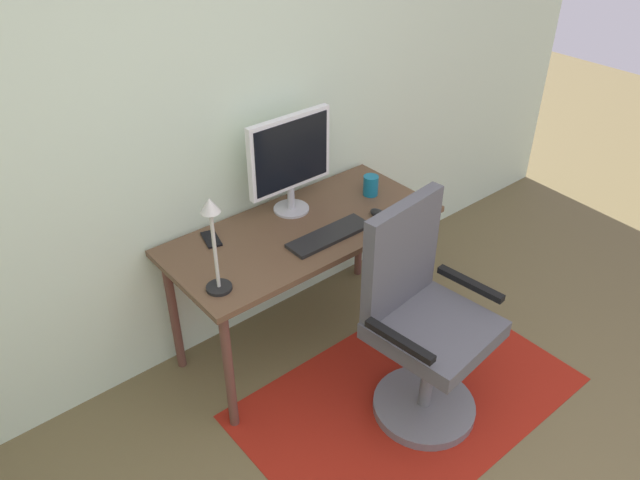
% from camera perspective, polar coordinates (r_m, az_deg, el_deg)
% --- Properties ---
extents(wall_back, '(6.00, 0.10, 2.60)m').
position_cam_1_polar(wall_back, '(2.81, -14.80, 10.89)').
color(wall_back, silver).
rests_on(wall_back, ground).
extents(area_rug, '(1.60, 1.02, 0.01)m').
position_cam_1_polar(area_rug, '(3.18, 8.05, -14.02)').
color(area_rug, maroon).
rests_on(area_rug, ground).
extents(desk, '(1.36, 0.61, 0.72)m').
position_cam_1_polar(desk, '(3.06, -1.55, -0.07)').
color(desk, brown).
rests_on(desk, ground).
extents(monitor, '(0.47, 0.18, 0.50)m').
position_cam_1_polar(monitor, '(3.02, -2.76, 7.59)').
color(monitor, '#B2B2B7').
rests_on(monitor, desk).
extents(keyboard, '(0.43, 0.13, 0.02)m').
position_cam_1_polar(keyboard, '(2.94, 0.84, 0.43)').
color(keyboard, black).
rests_on(keyboard, desk).
extents(computer_mouse, '(0.06, 0.10, 0.03)m').
position_cam_1_polar(computer_mouse, '(3.11, 5.38, 2.40)').
color(computer_mouse, black).
rests_on(computer_mouse, desk).
extents(coffee_cup, '(0.08, 0.08, 0.11)m').
position_cam_1_polar(coffee_cup, '(3.28, 4.65, 4.99)').
color(coffee_cup, '#146888').
rests_on(coffee_cup, desk).
extents(cell_phone, '(0.10, 0.15, 0.01)m').
position_cam_1_polar(cell_phone, '(2.97, -9.91, 0.09)').
color(cell_phone, black).
rests_on(cell_phone, desk).
extents(desk_lamp, '(0.11, 0.11, 0.44)m').
position_cam_1_polar(desk_lamp, '(2.50, -9.74, 0.44)').
color(desk_lamp, black).
rests_on(desk_lamp, desk).
extents(office_chair, '(0.59, 0.52, 1.07)m').
position_cam_1_polar(office_chair, '(2.83, 9.26, -8.13)').
color(office_chair, slate).
rests_on(office_chair, ground).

